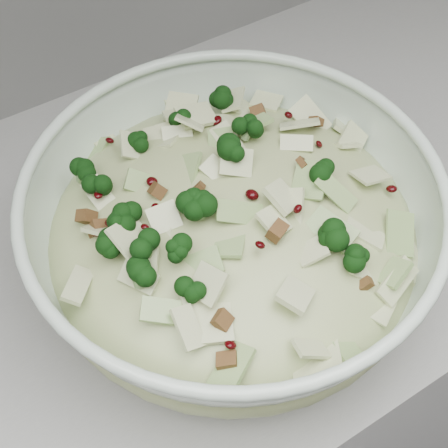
% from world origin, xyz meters
% --- Properties ---
extents(counter, '(3.60, 0.60, 0.90)m').
position_xyz_m(counter, '(0.00, 1.70, 0.45)').
color(counter, '#A1A19D').
rests_on(counter, floor).
extents(mixing_bowl, '(0.44, 0.44, 0.16)m').
position_xyz_m(mixing_bowl, '(0.15, 1.60, 0.98)').
color(mixing_bowl, silver).
rests_on(mixing_bowl, counter).
extents(salad, '(0.42, 0.42, 0.16)m').
position_xyz_m(salad, '(0.15, 1.60, 1.01)').
color(salad, '#A6B57C').
rests_on(salad, mixing_bowl).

